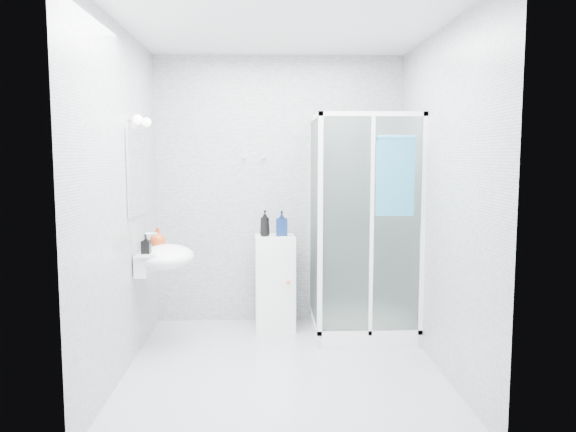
{
  "coord_description": "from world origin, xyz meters",
  "views": [
    {
      "loc": [
        -0.12,
        -4.19,
        1.64
      ],
      "look_at": [
        0.05,
        0.35,
        1.15
      ],
      "focal_mm": 35.0,
      "sensor_mm": 36.0,
      "label": 1
    }
  ],
  "objects_px": {
    "hand_towel": "(395,174)",
    "soap_dispenser_black": "(146,244)",
    "wall_basin": "(163,257)",
    "shampoo_bottle_b": "(282,223)",
    "shampoo_bottle_a": "(265,223)",
    "shower_enclosure": "(354,288)",
    "storage_cabinet": "(275,282)",
    "soap_dispenser_orange": "(158,238)"
  },
  "relations": [
    {
      "from": "shampoo_bottle_b",
      "to": "soap_dispenser_black",
      "type": "height_order",
      "value": "shampoo_bottle_b"
    },
    {
      "from": "wall_basin",
      "to": "soap_dispenser_black",
      "type": "bearing_deg",
      "value": -117.69
    },
    {
      "from": "soap_dispenser_black",
      "to": "shampoo_bottle_b",
      "type": "bearing_deg",
      "value": 35.11
    },
    {
      "from": "wall_basin",
      "to": "shampoo_bottle_b",
      "type": "bearing_deg",
      "value": 30.26
    },
    {
      "from": "storage_cabinet",
      "to": "soap_dispenser_orange",
      "type": "height_order",
      "value": "soap_dispenser_orange"
    },
    {
      "from": "hand_towel",
      "to": "soap_dispenser_black",
      "type": "height_order",
      "value": "hand_towel"
    },
    {
      "from": "hand_towel",
      "to": "soap_dispenser_orange",
      "type": "xyz_separation_m",
      "value": [
        -1.98,
        0.19,
        -0.54
      ]
    },
    {
      "from": "storage_cabinet",
      "to": "soap_dispenser_orange",
      "type": "bearing_deg",
      "value": -157.75
    },
    {
      "from": "shampoo_bottle_a",
      "to": "storage_cabinet",
      "type": "bearing_deg",
      "value": 7.95
    },
    {
      "from": "shampoo_bottle_b",
      "to": "soap_dispenser_black",
      "type": "relative_size",
      "value": 1.54
    },
    {
      "from": "storage_cabinet",
      "to": "wall_basin",
      "type": "bearing_deg",
      "value": -151.15
    },
    {
      "from": "soap_dispenser_orange",
      "to": "soap_dispenser_black",
      "type": "height_order",
      "value": "soap_dispenser_orange"
    },
    {
      "from": "storage_cabinet",
      "to": "hand_towel",
      "type": "xyz_separation_m",
      "value": [
        0.98,
        -0.65,
        1.05
      ]
    },
    {
      "from": "shower_enclosure",
      "to": "storage_cabinet",
      "type": "bearing_deg",
      "value": 160.7
    },
    {
      "from": "wall_basin",
      "to": "soap_dispenser_orange",
      "type": "relative_size",
      "value": 3.32
    },
    {
      "from": "hand_towel",
      "to": "soap_dispenser_orange",
      "type": "bearing_deg",
      "value": 174.42
    },
    {
      "from": "storage_cabinet",
      "to": "soap_dispenser_black",
      "type": "distance_m",
      "value": 1.38
    },
    {
      "from": "wall_basin",
      "to": "shampoo_bottle_a",
      "type": "bearing_deg",
      "value": 33.31
    },
    {
      "from": "hand_towel",
      "to": "soap_dispenser_black",
      "type": "distance_m",
      "value": 2.09
    },
    {
      "from": "shower_enclosure",
      "to": "shampoo_bottle_a",
      "type": "height_order",
      "value": "shower_enclosure"
    },
    {
      "from": "hand_towel",
      "to": "shampoo_bottle_b",
      "type": "relative_size",
      "value": 2.82
    },
    {
      "from": "storage_cabinet",
      "to": "hand_towel",
      "type": "bearing_deg",
      "value": -36.05
    },
    {
      "from": "shower_enclosure",
      "to": "wall_basin",
      "type": "height_order",
      "value": "shower_enclosure"
    },
    {
      "from": "hand_towel",
      "to": "shampoo_bottle_a",
      "type": "xyz_separation_m",
      "value": [
        -1.07,
        0.64,
        -0.48
      ]
    },
    {
      "from": "shower_enclosure",
      "to": "storage_cabinet",
      "type": "height_order",
      "value": "shower_enclosure"
    },
    {
      "from": "soap_dispenser_black",
      "to": "storage_cabinet",
      "type": "bearing_deg",
      "value": 36.15
    },
    {
      "from": "shampoo_bottle_a",
      "to": "soap_dispenser_black",
      "type": "relative_size",
      "value": 1.59
    },
    {
      "from": "storage_cabinet",
      "to": "shampoo_bottle_b",
      "type": "xyz_separation_m",
      "value": [
        0.06,
        0.02,
        0.56
      ]
    },
    {
      "from": "shower_enclosure",
      "to": "shampoo_bottle_a",
      "type": "distance_m",
      "value": 1.02
    },
    {
      "from": "shower_enclosure",
      "to": "wall_basin",
      "type": "bearing_deg",
      "value": -169.19
    },
    {
      "from": "wall_basin",
      "to": "hand_towel",
      "type": "relative_size",
      "value": 0.85
    },
    {
      "from": "shampoo_bottle_b",
      "to": "wall_basin",
      "type": "bearing_deg",
      "value": -149.74
    },
    {
      "from": "storage_cabinet",
      "to": "hand_towel",
      "type": "height_order",
      "value": "hand_towel"
    },
    {
      "from": "shower_enclosure",
      "to": "shampoo_bottle_b",
      "type": "distance_m",
      "value": 0.9
    },
    {
      "from": "soap_dispenser_orange",
      "to": "shampoo_bottle_b",
      "type": "bearing_deg",
      "value": 24.03
    },
    {
      "from": "wall_basin",
      "to": "shampoo_bottle_b",
      "type": "height_order",
      "value": "shampoo_bottle_b"
    },
    {
      "from": "wall_basin",
      "to": "soap_dispenser_black",
      "type": "distance_m",
      "value": 0.26
    },
    {
      "from": "shampoo_bottle_a",
      "to": "soap_dispenser_orange",
      "type": "distance_m",
      "value": 1.01
    },
    {
      "from": "shower_enclosure",
      "to": "soap_dispenser_orange",
      "type": "bearing_deg",
      "value": -173.12
    },
    {
      "from": "wall_basin",
      "to": "shampoo_bottle_a",
      "type": "xyz_separation_m",
      "value": [
        0.84,
        0.55,
        0.22
      ]
    },
    {
      "from": "shampoo_bottle_b",
      "to": "soap_dispenser_black",
      "type": "xyz_separation_m",
      "value": [
        -1.1,
        -0.77,
        -0.07
      ]
    },
    {
      "from": "shampoo_bottle_a",
      "to": "shampoo_bottle_b",
      "type": "distance_m",
      "value": 0.16
    }
  ]
}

